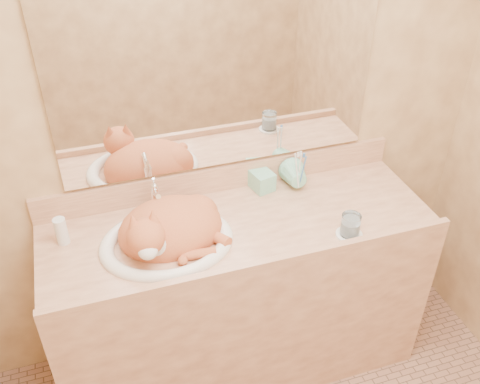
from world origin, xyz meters
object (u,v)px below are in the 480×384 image
object	(u,v)px
soap_dispenser	(269,176)
sink_basin	(165,227)
water_glass	(351,225)
cat	(168,227)
vanity_counter	(240,298)
toothbrush_cup	(299,183)

from	to	relation	value
soap_dispenser	sink_basin	bearing A→B (deg)	-173.06
soap_dispenser	water_glass	xyz separation A→B (m)	(0.21, -0.36, -0.04)
cat	sink_basin	bearing A→B (deg)	-138.71
vanity_counter	toothbrush_cup	distance (m)	0.59
sink_basin	vanity_counter	bearing A→B (deg)	8.76
cat	toothbrush_cup	xyz separation A→B (m)	(0.61, 0.14, -0.01)
cat	water_glass	xyz separation A→B (m)	(0.68, -0.19, -0.01)
vanity_counter	water_glass	xyz separation A→B (m)	(0.39, -0.20, 0.48)
cat	soap_dispenser	world-z (taller)	soap_dispenser
sink_basin	toothbrush_cup	size ratio (longest dim) A/B	4.29
vanity_counter	sink_basin	world-z (taller)	sink_basin
toothbrush_cup	water_glass	bearing A→B (deg)	-76.98
soap_dispenser	toothbrush_cup	bearing A→B (deg)	-27.70
soap_dispenser	water_glass	world-z (taller)	soap_dispenser
toothbrush_cup	vanity_counter	bearing A→B (deg)	-157.17
vanity_counter	sink_basin	bearing A→B (deg)	-176.25
toothbrush_cup	cat	bearing A→B (deg)	-167.06
vanity_counter	soap_dispenser	distance (m)	0.58
soap_dispenser	cat	bearing A→B (deg)	-173.89
soap_dispenser	toothbrush_cup	xyz separation A→B (m)	(0.13, -0.03, -0.04)
sink_basin	water_glass	size ratio (longest dim) A/B	5.67
sink_basin	toothbrush_cup	distance (m)	0.64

